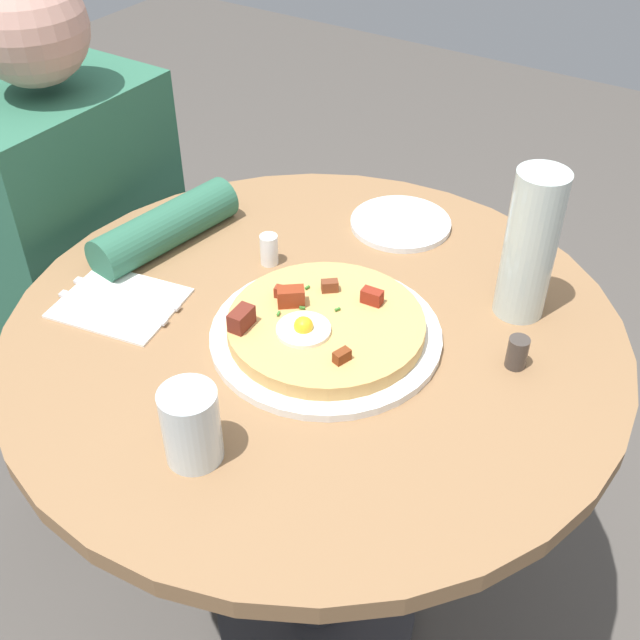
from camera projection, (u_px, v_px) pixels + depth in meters
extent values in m
plane|color=#4C4742|center=(316.00, 610.00, 1.58)|extent=(6.00, 6.00, 0.00)
cylinder|color=olive|center=(314.00, 332.00, 1.12)|extent=(0.88, 0.88, 0.03)
cylinder|color=#333338|center=(315.00, 498.00, 1.36)|extent=(0.11, 0.11, 0.72)
cylinder|color=#333338|center=(316.00, 607.00, 1.58)|extent=(0.40, 0.40, 0.02)
cube|color=#2D2D33|center=(114.00, 395.00, 1.75)|extent=(0.32, 0.28, 0.45)
cube|color=#2D664C|center=(73.00, 217.00, 1.45)|extent=(0.38, 0.22, 0.48)
sphere|color=tan|center=(29.00, 26.00, 1.23)|extent=(0.19, 0.19, 0.19)
cylinder|color=#2D664C|center=(165.00, 228.00, 1.25)|extent=(0.27, 0.11, 0.07)
cylinder|color=white|center=(326.00, 335.00, 1.08)|extent=(0.32, 0.32, 0.01)
cylinder|color=tan|center=(326.00, 325.00, 1.07)|extent=(0.27, 0.27, 0.02)
cylinder|color=white|center=(304.00, 330.00, 1.04)|extent=(0.07, 0.07, 0.01)
sphere|color=yellow|center=(303.00, 326.00, 1.04)|extent=(0.03, 0.03, 0.03)
cube|color=maroon|center=(372.00, 296.00, 1.09)|extent=(0.02, 0.03, 0.02)
cube|color=maroon|center=(291.00, 297.00, 1.08)|extent=(0.04, 0.04, 0.03)
cube|color=brown|center=(330.00, 286.00, 1.11)|extent=(0.03, 0.03, 0.02)
cube|color=maroon|center=(241.00, 319.00, 1.04)|extent=(0.04, 0.02, 0.03)
cube|color=maroon|center=(283.00, 292.00, 1.10)|extent=(0.02, 0.03, 0.02)
cube|color=maroon|center=(342.00, 356.00, 0.99)|extent=(0.03, 0.02, 0.02)
cube|color=#387F2D|center=(307.00, 287.00, 1.12)|extent=(0.01, 0.00, 0.00)
cube|color=#387F2D|center=(279.00, 314.00, 1.07)|extent=(0.01, 0.01, 0.00)
cube|color=#387F2D|center=(338.00, 309.00, 1.08)|extent=(0.01, 0.01, 0.00)
cube|color=#387F2D|center=(302.00, 308.00, 1.08)|extent=(0.01, 0.01, 0.00)
cylinder|color=white|center=(401.00, 223.00, 1.31)|extent=(0.17, 0.17, 0.01)
cube|color=white|center=(120.00, 303.00, 1.14)|extent=(0.17, 0.19, 0.00)
cube|color=silver|center=(112.00, 308.00, 1.13)|extent=(0.04, 0.18, 0.00)
cube|color=silver|center=(126.00, 294.00, 1.15)|extent=(0.04, 0.18, 0.00)
cylinder|color=silver|center=(191.00, 425.00, 0.89)|extent=(0.07, 0.07, 0.10)
cylinder|color=silver|center=(530.00, 246.00, 1.06)|extent=(0.07, 0.07, 0.22)
cylinder|color=white|center=(269.00, 250.00, 1.21)|extent=(0.03, 0.03, 0.05)
cylinder|color=#3F3833|center=(517.00, 352.00, 1.03)|extent=(0.03, 0.03, 0.05)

